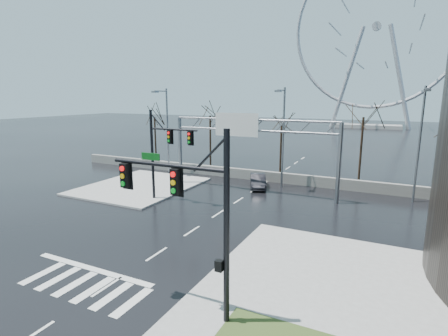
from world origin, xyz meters
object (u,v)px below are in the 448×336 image
Objects in this scene: sign_gantry at (248,139)px; signal_mast_far at (162,147)px; car at (258,181)px; ferris_wheel at (376,33)px; signal_mast_near at (195,206)px.

signal_mast_far is at bearing -132.47° from sign_gantry.
car is (5.84, 8.04, -4.14)m from signal_mast_far.
ferris_wheel is at bearing 86.16° from sign_gantry.
ferris_wheel is at bearing 90.08° from signal_mast_near.
signal_mast_near is at bearing -73.81° from sign_gantry.
signal_mast_near is 17.03m from signal_mast_far.
sign_gantry is at bearing 106.19° from signal_mast_near.
sign_gantry is at bearing -123.20° from car.
sign_gantry is at bearing 47.53° from signal_mast_far.
ferris_wheel is (5.38, 80.04, 20.95)m from sign_gantry.
ferris_wheel is at bearing 82.80° from signal_mast_far.
signal_mast_far is at bearing -97.20° from ferris_wheel.
car is (0.35, 2.04, -4.48)m from sign_gantry.
signal_mast_far is at bearing -149.53° from car.
signal_mast_far is (-11.01, 13.00, -0.04)m from signal_mast_near.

